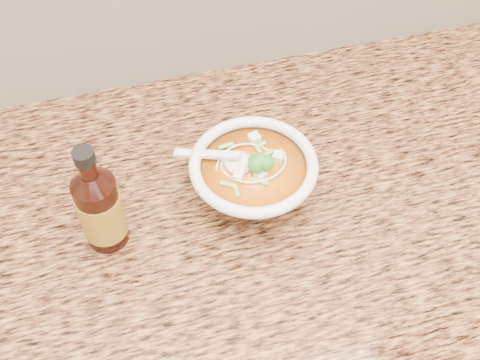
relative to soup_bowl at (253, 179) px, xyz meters
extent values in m
cube|color=black|center=(0.02, -0.01, -0.51)|extent=(4.00, 0.65, 0.86)
cube|color=olive|center=(0.02, -0.01, -0.06)|extent=(4.00, 0.68, 0.04)
cylinder|color=white|center=(0.00, 0.00, -0.04)|extent=(0.08, 0.08, 0.01)
torus|color=white|center=(0.00, 0.00, 0.03)|extent=(0.19, 0.19, 0.02)
torus|color=beige|center=(-0.01, 0.00, 0.03)|extent=(0.12, 0.12, 0.00)
torus|color=beige|center=(-0.01, 0.00, 0.02)|extent=(0.09, 0.09, 0.00)
torus|color=beige|center=(0.01, 0.01, 0.02)|extent=(0.10, 0.10, 0.00)
torus|color=beige|center=(0.01, -0.01, 0.02)|extent=(0.06, 0.06, 0.00)
torus|color=beige|center=(0.01, -0.01, 0.02)|extent=(0.09, 0.09, 0.00)
torus|color=beige|center=(0.01, 0.00, 0.02)|extent=(0.06, 0.06, 0.00)
torus|color=beige|center=(0.01, -0.01, 0.02)|extent=(0.07, 0.07, 0.00)
cube|color=silver|center=(-0.03, 0.03, 0.03)|extent=(0.01, 0.01, 0.01)
cube|color=silver|center=(0.03, 0.01, 0.03)|extent=(0.02, 0.02, 0.01)
cube|color=silver|center=(0.01, -0.05, 0.03)|extent=(0.02, 0.02, 0.01)
cube|color=silver|center=(0.01, -0.02, 0.03)|extent=(0.02, 0.02, 0.01)
cube|color=silver|center=(0.02, 0.01, 0.03)|extent=(0.02, 0.02, 0.02)
cube|color=silver|center=(0.03, 0.04, 0.03)|extent=(0.02, 0.02, 0.02)
cube|color=silver|center=(-0.05, -0.02, 0.03)|extent=(0.02, 0.02, 0.01)
ellipsoid|color=#196014|center=(0.00, -0.01, 0.04)|extent=(0.03, 0.03, 0.03)
cylinder|color=#82C24A|center=(0.04, -0.04, 0.03)|extent=(0.02, 0.01, 0.01)
cylinder|color=#82C24A|center=(0.06, 0.01, 0.03)|extent=(0.02, 0.02, 0.01)
cylinder|color=#82C24A|center=(-0.01, 0.05, 0.03)|extent=(0.01, 0.02, 0.01)
cylinder|color=#82C24A|center=(0.04, 0.02, 0.03)|extent=(0.02, 0.01, 0.01)
cylinder|color=#82C24A|center=(0.02, -0.03, 0.03)|extent=(0.02, 0.01, 0.01)
cylinder|color=#82C24A|center=(0.00, -0.03, 0.03)|extent=(0.02, 0.02, 0.01)
cylinder|color=#82C24A|center=(-0.04, 0.02, 0.03)|extent=(0.02, 0.02, 0.01)
ellipsoid|color=white|center=(-0.02, 0.01, 0.03)|extent=(0.04, 0.04, 0.02)
cube|color=white|center=(-0.06, 0.03, 0.04)|extent=(0.09, 0.06, 0.03)
cylinder|color=#340F07|center=(-0.22, -0.02, 0.02)|extent=(0.07, 0.07, 0.12)
cylinder|color=#340F07|center=(-0.22, -0.02, 0.11)|extent=(0.03, 0.03, 0.03)
cylinder|color=black|center=(-0.22, -0.02, 0.13)|extent=(0.03, 0.03, 0.02)
cylinder|color=red|center=(-0.22, -0.02, 0.02)|extent=(0.07, 0.07, 0.08)
camera|label=1|loc=(-0.16, -0.52, 0.69)|focal=45.00mm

